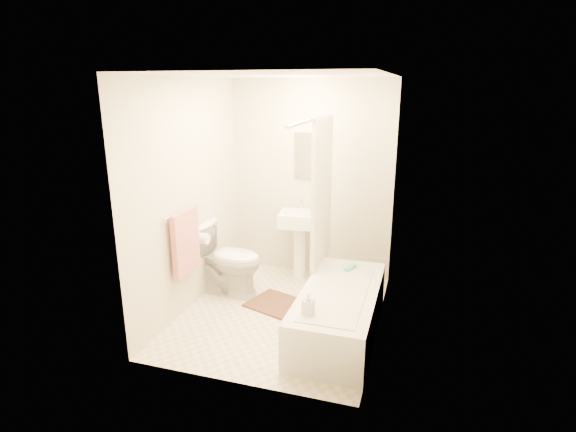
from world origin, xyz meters
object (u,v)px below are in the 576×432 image
(toilet, at_px, (227,259))
(soap_bottle, at_px, (308,304))
(bathtub, at_px, (339,312))
(sink, at_px, (299,243))
(bath_mat, at_px, (280,305))

(toilet, height_order, soap_bottle, toilet)
(toilet, relative_size, bathtub, 0.52)
(sink, bearing_deg, toilet, -143.51)
(soap_bottle, bearing_deg, bathtub, 72.52)
(sink, relative_size, soap_bottle, 4.84)
(toilet, distance_m, sink, 0.93)
(toilet, bearing_deg, bathtub, -106.91)
(bathtub, height_order, bath_mat, bathtub)
(toilet, distance_m, bath_mat, 0.81)
(bathtub, xyz_separation_m, soap_bottle, (-0.17, -0.54, 0.32))
(bathtub, bearing_deg, sink, 122.06)
(bathtub, relative_size, soap_bottle, 8.33)
(bathtub, bearing_deg, toilet, 159.81)
(sink, relative_size, bath_mat, 1.39)
(bathtub, bearing_deg, soap_bottle, -107.48)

